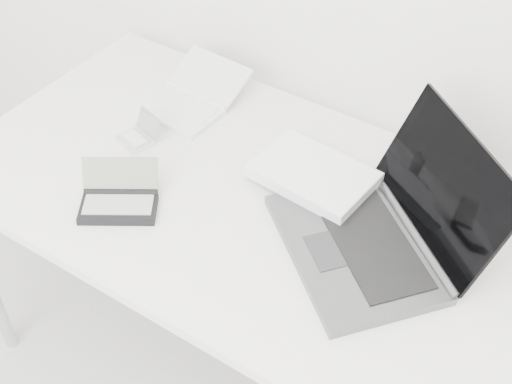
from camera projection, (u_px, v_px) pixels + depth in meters
The scene contains 5 objects.
desk at pixel (276, 220), 1.69m from camera, with size 1.60×0.80×0.73m.
laptop_large at pixel (360, 213), 1.58m from camera, with size 0.64×0.56×0.26m.
netbook_open_white at pixel (188, 100), 1.94m from camera, with size 0.23×0.28×0.08m.
pda_silver at pixel (139, 136), 1.83m from camera, with size 0.11×0.11×0.07m.
palmtop_charcoal at pixel (119, 200), 1.65m from camera, with size 0.22×0.21×0.09m.
Camera 1 is at (0.62, 0.53, 1.89)m, focal length 50.00 mm.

